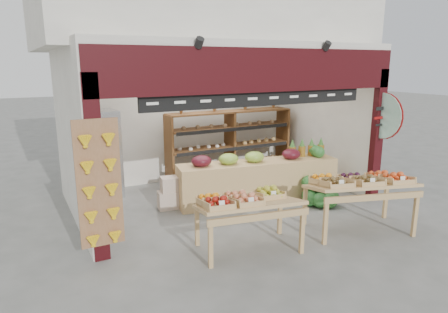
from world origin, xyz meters
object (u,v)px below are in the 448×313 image
at_px(display_table_left, 242,202).
at_px(display_table_right, 360,183).
at_px(refrigerator, 101,154).
at_px(cardboard_stack, 181,195).
at_px(mid_counter, 258,179).
at_px(back_shelving, 230,132).
at_px(watermelon_pile, 319,194).

xyz_separation_m(display_table_left, display_table_right, (2.09, -0.31, 0.08)).
bearing_deg(display_table_left, refrigerator, 110.10).
relative_size(cardboard_stack, display_table_right, 0.53).
distance_m(cardboard_stack, mid_counter, 1.60).
relative_size(back_shelving, refrigerator, 1.72).
xyz_separation_m(refrigerator, watermelon_pile, (3.67, -2.59, -0.70)).
distance_m(display_table_left, watermelon_pile, 2.61).
bearing_deg(watermelon_pile, back_shelving, 105.79).
distance_m(refrigerator, watermelon_pile, 4.54).
bearing_deg(back_shelving, cardboard_stack, -145.93).
height_order(mid_counter, display_table_right, display_table_right).
relative_size(refrigerator, cardboard_stack, 1.84).
bearing_deg(display_table_right, refrigerator, 131.34).
relative_size(cardboard_stack, watermelon_pile, 1.33).
relative_size(cardboard_stack, mid_counter, 0.30).
distance_m(back_shelving, cardboard_stack, 2.34).
bearing_deg(display_table_left, display_table_right, -8.29).
bearing_deg(cardboard_stack, display_table_left, -87.57).
bearing_deg(back_shelving, display_table_left, -116.49).
height_order(refrigerator, cardboard_stack, refrigerator).
bearing_deg(refrigerator, watermelon_pile, -38.10).
xyz_separation_m(back_shelving, display_table_right, (0.41, -3.69, -0.32)).
bearing_deg(mid_counter, display_table_left, -129.16).
height_order(back_shelving, cardboard_stack, back_shelving).
distance_m(refrigerator, display_table_right, 5.14).
xyz_separation_m(refrigerator, cardboard_stack, (1.21, -1.37, -0.68)).
bearing_deg(display_table_right, display_table_left, 171.71).
bearing_deg(refrigerator, mid_counter, -36.21).
bearing_deg(watermelon_pile, refrigerator, 144.78).
distance_m(back_shelving, refrigerator, 3.00).
distance_m(cardboard_stack, display_table_right, 3.36).
relative_size(display_table_right, watermelon_pile, 2.51).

